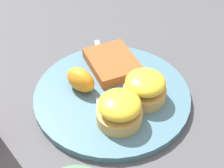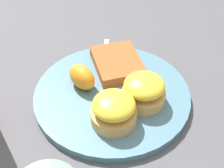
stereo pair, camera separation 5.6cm
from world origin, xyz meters
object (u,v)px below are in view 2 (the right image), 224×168
object	(u,v)px
sandwich_benedict_right	(144,91)
sandwich_benedict_left	(114,110)
orange_wedge	(82,77)
fork	(103,79)
hashbrown_patty	(117,63)

from	to	relation	value
sandwich_benedict_right	sandwich_benedict_left	bearing A→B (deg)	-55.94
orange_wedge	fork	world-z (taller)	orange_wedge
sandwich_benedict_left	hashbrown_patty	xyz separation A→B (m)	(-0.14, 0.03, -0.02)
sandwich_benedict_left	orange_wedge	bearing A→B (deg)	-152.84
sandwich_benedict_right	fork	distance (m)	0.09
fork	orange_wedge	bearing A→B (deg)	-72.42
sandwich_benedict_right	hashbrown_patty	world-z (taller)	sandwich_benedict_right
sandwich_benedict_right	orange_wedge	world-z (taller)	sandwich_benedict_right
orange_wedge	fork	xyz separation A→B (m)	(-0.01, 0.04, -0.02)
sandwich_benedict_left	hashbrown_patty	world-z (taller)	sandwich_benedict_left
sandwich_benedict_left	orange_wedge	size ratio (longest dim) A/B	1.28
hashbrown_patty	fork	distance (m)	0.05
hashbrown_patty	fork	size ratio (longest dim) A/B	0.49
sandwich_benedict_left	hashbrown_patty	size ratio (longest dim) A/B	0.70
hashbrown_patty	sandwich_benedict_left	bearing A→B (deg)	-10.33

